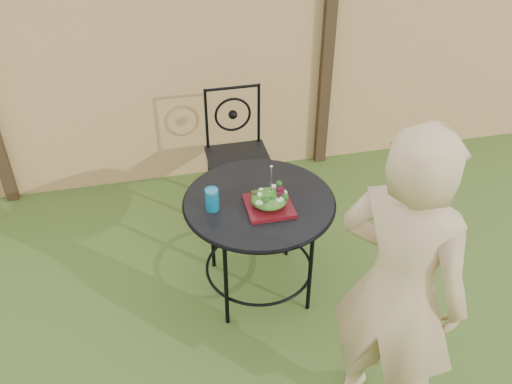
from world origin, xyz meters
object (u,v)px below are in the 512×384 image
patio_table (259,218)px  patio_chair (237,150)px  diner (398,292)px  salad_plate (269,206)px

patio_table → patio_chair: (0.05, 0.93, -0.08)m
diner → patio_table: bearing=-17.1°
patio_table → patio_chair: patio_chair is taller
patio_chair → salad_plate: size_ratio=3.52×
patio_table → patio_chair: bearing=87.1°
salad_plate → patio_chair: bearing=89.6°
patio_table → salad_plate: size_ratio=3.42×
salad_plate → patio_table: bearing=115.4°
patio_table → salad_plate: bearing=-64.6°
patio_chair → salad_plate: patio_chair is taller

